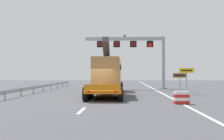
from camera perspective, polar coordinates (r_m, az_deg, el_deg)
ground at (r=21.23m, az=-3.26°, el=-6.46°), size 112.00×112.00×0.00m
lane_markings at (r=44.09m, az=-0.75°, el=-3.43°), size 0.20×60.53×0.01m
edge_line_right at (r=33.35m, az=9.48°, el=-4.32°), size 0.20×63.00×0.01m
overhead_lane_gantry at (r=36.76m, az=5.23°, el=4.94°), size 11.18×0.90×7.43m
heavy_haul_truck_orange at (r=27.37m, az=-0.78°, el=-0.98°), size 3.03×14.06×5.30m
exit_sign_yellow at (r=27.77m, az=15.75°, el=-0.93°), size 1.48×0.15×2.64m
tourist_info_sign_brown at (r=30.61m, az=14.41°, el=-1.61°), size 1.57×0.15×2.12m
crash_barrier_striped at (r=19.11m, az=14.73°, el=-5.73°), size 1.03×0.56×0.90m
guardrail_left at (r=33.81m, az=-13.87°, el=-3.31°), size 0.13×26.85×0.76m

